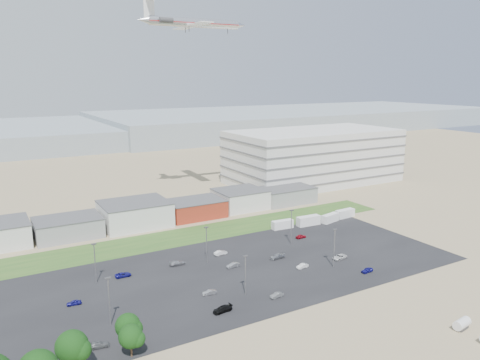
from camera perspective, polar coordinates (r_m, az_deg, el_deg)
ground at (r=106.56m, az=2.70°, el=-15.22°), size 700.00×700.00×0.00m
parking_lot at (r=124.36m, az=-0.39°, el=-11.00°), size 120.00×50.00×0.01m
grass_strip at (r=149.35m, az=-8.20°, el=-7.05°), size 160.00×16.00×0.02m
hills_backdrop at (r=407.21m, az=-16.91°, el=5.50°), size 700.00×200.00×9.00m
building_row at (r=160.69m, az=-16.45°, el=-4.54°), size 170.00×20.00×8.00m
parking_garage at (r=227.40m, az=8.95°, el=2.89°), size 80.00×40.00×25.00m
storage_tank_nw at (r=107.53m, az=25.42°, el=-15.51°), size 4.17×2.49×2.36m
box_trailer_a at (r=157.42m, az=5.20°, el=-5.42°), size 7.59×2.87×2.79m
box_trailer_b at (r=161.87m, az=8.34°, el=-4.93°), size 8.55×3.02×3.17m
box_trailer_c at (r=166.73m, az=10.95°, el=-4.57°), size 7.85×4.06×2.81m
box_trailer_d at (r=173.13m, az=12.69°, el=-4.00°), size 7.88×3.00×2.90m
tree_mid at (r=88.54m, az=-19.79°, el=-18.88°), size 5.92×5.92×8.88m
tree_right at (r=90.60m, az=-13.17°, el=-18.33°), size 4.72×4.72×7.08m
tree_near at (r=93.42m, az=-13.51°, el=-17.18°), size 5.03×5.03×7.55m
lightpole_front_l at (r=100.87m, az=-15.64°, el=-14.08°), size 1.22×0.51×10.35m
lightpole_front_m at (r=110.02m, az=0.65°, el=-11.52°), size 1.12×0.47×9.55m
lightpole_front_r at (r=127.26m, az=11.40°, el=-8.15°), size 1.24×0.52×10.52m
lightpole_back_l at (r=120.88m, az=-17.25°, el=-9.69°), size 1.20×0.50×10.16m
lightpole_back_m at (r=127.99m, az=-4.10°, el=-7.90°), size 1.19×0.50×10.14m
lightpole_back_r at (r=142.50m, az=6.27°, el=-5.71°), size 1.25×0.52×10.59m
airliner at (r=190.10m, az=-5.58°, el=18.55°), size 45.96×32.58×13.13m
parked_car_0 at (r=134.46m, az=12.04°, el=-9.16°), size 4.65×2.61×1.23m
parked_car_1 at (r=126.86m, az=7.62°, el=-10.35°), size 3.58×1.54×1.15m
parked_car_2 at (r=127.53m, az=15.23°, el=-10.56°), size 3.59×1.65×1.19m
parked_car_3 at (r=104.33m, az=-2.15°, el=-15.45°), size 4.60×2.21×1.29m
parked_car_4 at (r=111.80m, az=-3.74°, el=-13.52°), size 3.47×1.56×1.10m
parked_car_5 at (r=113.26m, az=-19.58°, el=-13.91°), size 3.31×1.67×1.08m
parked_car_6 at (r=128.64m, az=-7.63°, el=-9.99°), size 4.49×2.07×1.27m
parked_car_7 at (r=126.18m, az=-0.85°, el=-10.35°), size 3.69×1.47×1.19m
parked_car_8 at (r=149.04m, az=7.43°, el=-6.83°), size 3.59×1.62×1.19m
parked_car_9 at (r=124.21m, az=-14.06°, el=-11.14°), size 4.11×1.96×1.13m
parked_car_10 at (r=96.18m, az=-16.85°, el=-18.66°), size 4.16×2.15×1.15m
parked_car_11 at (r=134.65m, az=-2.38°, el=-8.84°), size 3.98×1.71×1.28m
parked_car_12 at (r=132.27m, az=4.56°, el=-9.26°), size 4.61×2.03×1.32m
parked_car_13 at (r=110.69m, az=4.49°, el=-13.81°), size 3.48×1.55×1.11m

